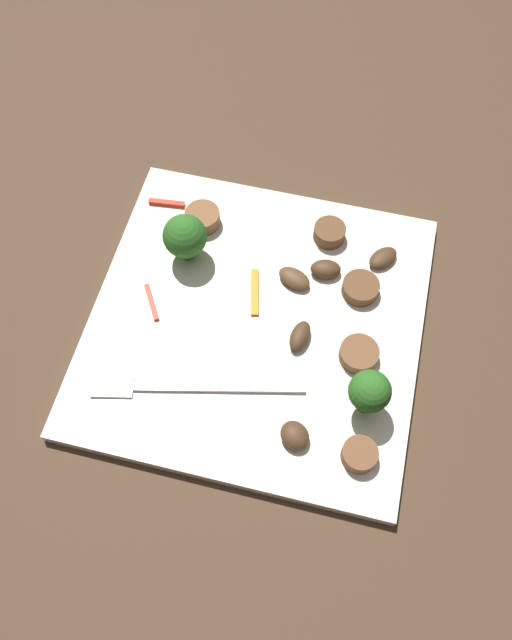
{
  "coord_description": "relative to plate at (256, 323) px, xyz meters",
  "views": [
    {
      "loc": [
        -0.06,
        0.25,
        0.51
      ],
      "look_at": [
        0.0,
        0.0,
        0.01
      ],
      "focal_mm": 35.65,
      "sensor_mm": 36.0,
      "label": 1
    }
  ],
  "objects": [
    {
      "name": "pepper_strip_0",
      "position": [
        0.1,
        0.01,
        0.01
      ],
      "size": [
        0.02,
        0.03,
        0.0
      ],
      "primitive_type": "cube",
      "rotation": [
        0.0,
        0.0,
        2.13
      ],
      "color": "red",
      "rests_on": "plate"
    },
    {
      "name": "sausage_slice_3",
      "position": [
        0.07,
        -0.09,
        0.01
      ],
      "size": [
        0.04,
        0.04,
        0.02
      ],
      "primitive_type": "cylinder",
      "rotation": [
        0.0,
        0.0,
        1.23
      ],
      "color": "brown",
      "rests_on": "plate"
    },
    {
      "name": "plate",
      "position": [
        0.0,
        0.0,
        0.0
      ],
      "size": [
        0.29,
        0.29,
        0.01
      ],
      "primitive_type": "cube",
      "color": "white",
      "rests_on": "ground_plane"
    },
    {
      "name": "sausage_slice_0",
      "position": [
        -0.05,
        -0.1,
        0.01
      ],
      "size": [
        0.04,
        0.04,
        0.01
      ],
      "primitive_type": "cylinder",
      "rotation": [
        0.0,
        0.0,
        0.54
      ],
      "color": "brown",
      "rests_on": "plate"
    },
    {
      "name": "mushroom_4",
      "position": [
        -0.1,
        -0.09,
        0.01
      ],
      "size": [
        0.03,
        0.03,
        0.01
      ],
      "primitive_type": "ellipsoid",
      "rotation": [
        0.0,
        0.0,
        4.03
      ],
      "color": "#4C331E",
      "rests_on": "plate"
    },
    {
      "name": "broccoli_floret_1",
      "position": [
        0.08,
        -0.05,
        0.04
      ],
      "size": [
        0.04,
        0.04,
        0.05
      ],
      "color": "#347525",
      "rests_on": "plate"
    },
    {
      "name": "pepper_strip_2",
      "position": [
        0.12,
        -0.1,
        0.01
      ],
      "size": [
        0.04,
        0.01,
        0.0
      ],
      "primitive_type": "cube",
      "rotation": [
        0.0,
        0.0,
        3.24
      ],
      "color": "red",
      "rests_on": "plate"
    },
    {
      "name": "mushroom_0",
      "position": [
        -0.02,
        -0.05,
        0.01
      ],
      "size": [
        0.04,
        0.03,
        0.01
      ],
      "primitive_type": "ellipsoid",
      "rotation": [
        0.0,
        0.0,
        2.76
      ],
      "color": "brown",
      "rests_on": "plate"
    },
    {
      "name": "broccoli_floret_0",
      "position": [
        -0.11,
        0.06,
        0.04
      ],
      "size": [
        0.03,
        0.03,
        0.05
      ],
      "color": "#347525",
      "rests_on": "plate"
    },
    {
      "name": "sausage_slice_1",
      "position": [
        -0.11,
        0.1,
        0.01
      ],
      "size": [
        0.04,
        0.04,
        0.01
      ],
      "primitive_type": "cylinder",
      "rotation": [
        0.0,
        0.0,
        0.92
      ],
      "color": "brown",
      "rests_on": "plate"
    },
    {
      "name": "mushroom_3",
      "position": [
        -0.04,
        0.01,
        0.01
      ],
      "size": [
        0.02,
        0.03,
        0.01
      ],
      "primitive_type": "ellipsoid",
      "rotation": [
        0.0,
        0.0,
        4.55
      ],
      "color": "#4C331E",
      "rests_on": "plate"
    },
    {
      "name": "sausage_slice_2",
      "position": [
        -0.08,
        -0.05,
        0.01
      ],
      "size": [
        0.04,
        0.04,
        0.01
      ],
      "primitive_type": "cylinder",
      "rotation": [
        0.0,
        0.0,
        1.45
      ],
      "color": "brown",
      "rests_on": "plate"
    },
    {
      "name": "sausage_slice_4",
      "position": [
        -0.09,
        0.01,
        0.01
      ],
      "size": [
        0.04,
        0.04,
        0.01
      ],
      "primitive_type": "cylinder",
      "rotation": [
        0.0,
        0.0,
        0.05
      ],
      "color": "brown",
      "rests_on": "plate"
    },
    {
      "name": "mushroom_1",
      "position": [
        -0.05,
        -0.06,
        0.01
      ],
      "size": [
        0.03,
        0.02,
        0.01
      ],
      "primitive_type": "ellipsoid",
      "rotation": [
        0.0,
        0.0,
        3.34
      ],
      "color": "#4C331E",
      "rests_on": "plate"
    },
    {
      "name": "ground_plane",
      "position": [
        0.0,
        0.0,
        -0.01
      ],
      "size": [
        1.4,
        1.4,
        0.0
      ],
      "primitive_type": "plane",
      "color": "#4C3826"
    },
    {
      "name": "pepper_strip_1",
      "position": [
        0.01,
        -0.03,
        0.01
      ],
      "size": [
        0.02,
        0.05,
        0.0
      ],
      "primitive_type": "cube",
      "rotation": [
        0.0,
        0.0,
        4.95
      ],
      "color": "orange",
      "rests_on": "plate"
    },
    {
      "name": "mushroom_2",
      "position": [
        -0.06,
        0.1,
        0.01
      ],
      "size": [
        0.03,
        0.03,
        0.01
      ],
      "primitive_type": "ellipsoid",
      "rotation": [
        0.0,
        0.0,
        2.45
      ],
      "color": "#4C331E",
      "rests_on": "plate"
    },
    {
      "name": "fork",
      "position": [
        0.05,
        0.08,
        0.01
      ],
      "size": [
        0.18,
        0.05,
        0.0
      ],
      "rotation": [
        0.0,
        0.0,
        0.22
      ],
      "color": "silver",
      "rests_on": "plate"
    }
  ]
}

